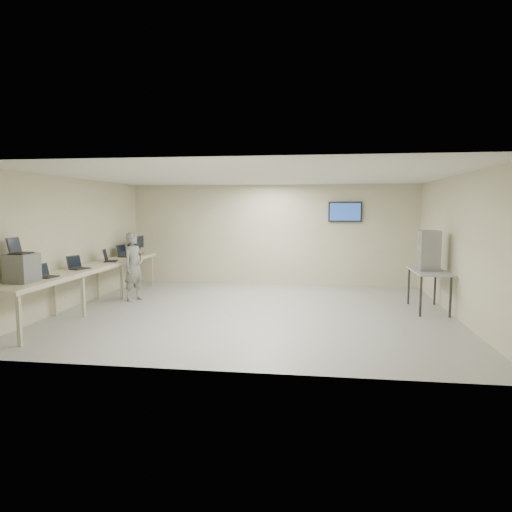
# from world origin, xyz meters

# --- Properties ---
(room) EXTENTS (8.01, 7.01, 2.81)m
(room) POSITION_xyz_m (0.03, 0.06, 1.41)
(room) COLOR #9B9B97
(room) RESTS_ON ground
(workbench) EXTENTS (0.76, 6.00, 0.90)m
(workbench) POSITION_xyz_m (-3.59, 0.00, 0.83)
(workbench) COLOR beige
(workbench) RESTS_ON ground
(equipment_box) EXTENTS (0.42, 0.48, 0.49)m
(equipment_box) POSITION_xyz_m (-3.65, -2.21, 1.14)
(equipment_box) COLOR slate
(equipment_box) RESTS_ON workbench
(laptop_on_box) EXTENTS (0.30, 0.36, 0.27)m
(laptop_on_box) POSITION_xyz_m (-3.70, -2.21, 1.46)
(laptop_on_box) COLOR black
(laptop_on_box) RESTS_ON equipment_box
(laptop_0) EXTENTS (0.30, 0.35, 0.25)m
(laptop_0) POSITION_xyz_m (-3.59, -1.65, 0.97)
(laptop_0) COLOR black
(laptop_0) RESTS_ON workbench
(laptop_1) EXTENTS (0.40, 0.43, 0.28)m
(laptop_1) POSITION_xyz_m (-3.61, -0.51, 0.97)
(laptop_1) COLOR black
(laptop_1) RESTS_ON workbench
(laptop_2) EXTENTS (0.40, 0.44, 0.29)m
(laptop_2) POSITION_xyz_m (-3.60, 0.86, 0.97)
(laptop_2) COLOR black
(laptop_2) RESTS_ON workbench
(laptop_3) EXTENTS (0.37, 0.43, 0.31)m
(laptop_3) POSITION_xyz_m (-3.67, 1.91, 0.98)
(laptop_3) COLOR black
(laptop_3) RESTS_ON workbench
(monitor_near) EXTENTS (0.21, 0.46, 0.46)m
(monitor_near) POSITION_xyz_m (-3.60, 2.25, 1.18)
(monitor_near) COLOR black
(monitor_near) RESTS_ON workbench
(monitor_far) EXTENTS (0.22, 0.49, 0.49)m
(monitor_far) POSITION_xyz_m (-3.60, 2.75, 1.19)
(monitor_far) COLOR black
(monitor_far) RESTS_ON workbench
(soldier) EXTENTS (0.57, 0.68, 1.59)m
(soldier) POSITION_xyz_m (-2.95, 0.81, 0.80)
(soldier) COLOR #5D6652
(soldier) RESTS_ON ground
(side_table) EXTENTS (0.66, 1.42, 0.85)m
(side_table) POSITION_xyz_m (3.60, 0.64, 0.78)
(side_table) COLOR #949494
(side_table) RESTS_ON ground
(storage_bins) EXTENTS (0.40, 0.44, 0.84)m
(storage_bins) POSITION_xyz_m (3.58, 0.64, 1.27)
(storage_bins) COLOR gray
(storage_bins) RESTS_ON side_table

